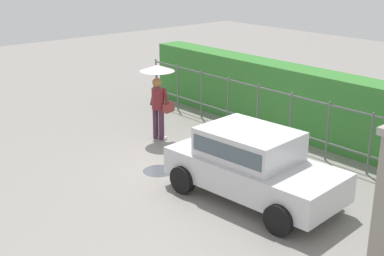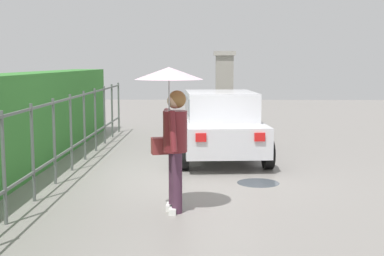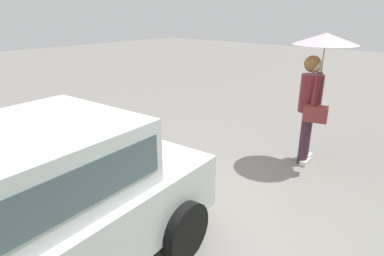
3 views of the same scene
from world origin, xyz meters
TOP-DOWN VIEW (x-y plane):
  - ground_plane at (0.00, 0.00)m, footprint 40.00×40.00m
  - car at (1.68, -0.52)m, footprint 3.84×2.10m
  - pedestrian at (-2.53, 0.28)m, footprint 0.94×0.94m
  - gate_pillar at (4.91, -0.74)m, footprint 0.60×0.60m
  - fence_section at (0.30, 2.42)m, footprint 11.58×0.05m
  - hedge_row at (0.30, 3.41)m, footprint 12.53×0.90m
  - puddle_near at (-0.70, -1.13)m, footprint 0.75×0.75m

SIDE VIEW (x-z plane):
  - ground_plane at x=0.00m, z-range 0.00..0.00m
  - puddle_near at x=-0.70m, z-range 0.00..0.00m
  - car at x=1.68m, z-range 0.06..1.54m
  - fence_section at x=0.30m, z-range 0.07..1.57m
  - hedge_row at x=0.30m, z-range 0.00..1.90m
  - gate_pillar at x=4.91m, z-range 0.03..2.45m
  - pedestrian at x=-2.53m, z-range 0.44..2.49m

